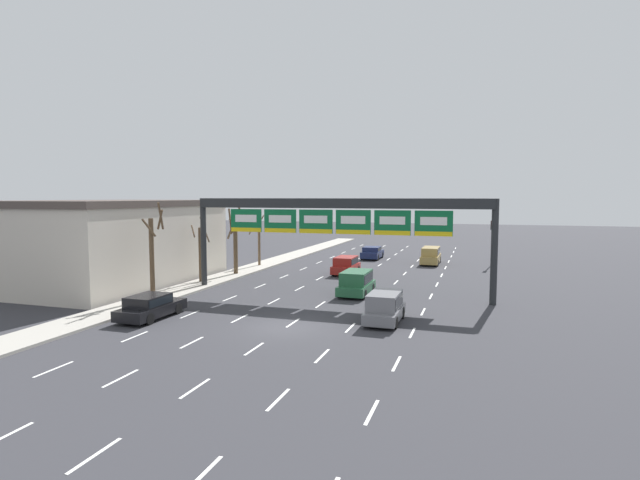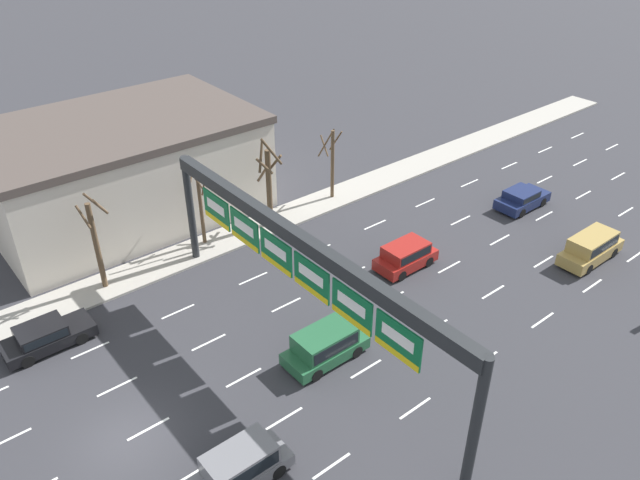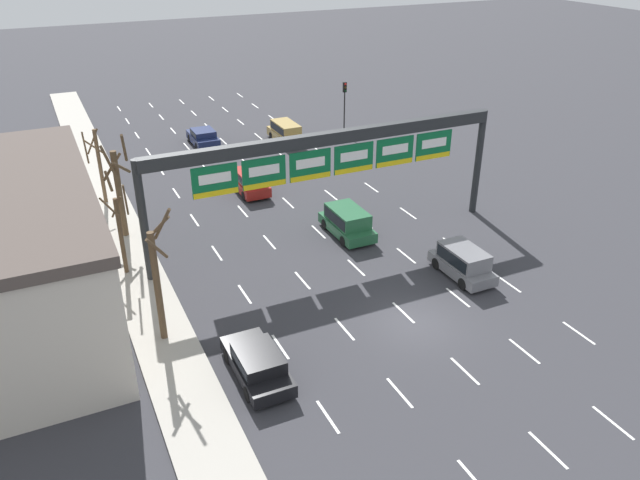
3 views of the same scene
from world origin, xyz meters
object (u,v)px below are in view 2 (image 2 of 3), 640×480
at_px(suv_red, 406,255).
at_px(car_navy, 522,198).
at_px(suv_grey, 241,465).
at_px(tree_bare_closest, 96,240).
at_px(tree_bare_third, 201,208).
at_px(tree_bare_second, 269,181).
at_px(tree_bare_furthest, 332,161).
at_px(suv_gold, 591,246).
at_px(sign_gantry, 298,254).
at_px(car_black, 45,335).
at_px(suv_green, 325,344).

bearing_deg(suv_red, car_navy, 90.45).
xyz_separation_m(suv_grey, tree_bare_closest, (-16.02, 1.08, 2.36)).
relative_size(car_navy, tree_bare_third, 0.79).
bearing_deg(suv_grey, suv_red, 112.12).
relative_size(car_navy, tree_bare_second, 0.64).
bearing_deg(tree_bare_third, suv_red, 39.06).
relative_size(tree_bare_closest, tree_bare_third, 1.23).
bearing_deg(tree_bare_furthest, car_navy, 44.77).
distance_m(suv_grey, tree_bare_third, 18.49).
relative_size(suv_gold, tree_bare_third, 0.90).
bearing_deg(sign_gantry, tree_bare_furthest, 134.29).
distance_m(suv_gold, tree_bare_furthest, 18.00).
xyz_separation_m(car_navy, suv_gold, (6.75, -2.44, 0.24)).
distance_m(car_black, tree_bare_closest, 5.88).
height_order(car_black, car_navy, car_navy).
xyz_separation_m(car_black, tree_bare_furthest, (-3.24, 21.75, 2.25)).
bearing_deg(tree_bare_third, tree_bare_furthest, 88.38).
distance_m(sign_gantry, suv_grey, 9.54).
distance_m(suv_red, suv_green, 9.52).
bearing_deg(car_black, suv_grey, 14.20).
bearing_deg(tree_bare_second, tree_bare_closest, -90.79).
distance_m(car_navy, suv_gold, 7.18).
xyz_separation_m(suv_green, tree_bare_third, (-13.22, 0.83, 1.73)).
height_order(car_navy, suv_gold, suv_gold).
xyz_separation_m(suv_gold, tree_bare_third, (-16.70, -17.60, 1.71)).
xyz_separation_m(sign_gantry, car_black, (-8.24, -9.98, -5.00)).
bearing_deg(tree_bare_second, suv_red, 20.35).
distance_m(suv_green, tree_bare_furthest, 17.28).
bearing_deg(suv_grey, tree_bare_second, 141.37).
relative_size(car_black, suv_grey, 1.11).
height_order(tree_bare_closest, tree_bare_second, tree_bare_second).
distance_m(car_black, tree_bare_furthest, 22.10).
bearing_deg(suv_red, tree_bare_third, -140.94).
bearing_deg(suv_grey, car_black, -165.80).
bearing_deg(tree_bare_furthest, tree_bare_second, -85.67).
xyz_separation_m(sign_gantry, suv_grey, (4.82, -6.68, -4.81)).
distance_m(suv_red, tree_bare_second, 10.22).
distance_m(suv_gold, suv_red, 11.57).
bearing_deg(sign_gantry, suv_grey, -54.18).
bearing_deg(tree_bare_second, sign_gantry, -28.51).
bearing_deg(suv_gold, suv_grey, -90.24).
relative_size(suv_grey, tree_bare_furthest, 0.79).
height_order(suv_red, tree_bare_furthest, tree_bare_furthest).
xyz_separation_m(suv_gold, tree_bare_furthest, (-16.40, -7.13, 2.01)).
xyz_separation_m(car_navy, tree_bare_third, (-9.94, -20.04, 1.95)).
height_order(suv_gold, tree_bare_third, tree_bare_third).
height_order(sign_gantry, suv_red, sign_gantry).
relative_size(sign_gantry, car_black, 4.86).
distance_m(suv_green, tree_bare_second, 13.86).
xyz_separation_m(suv_grey, suv_gold, (0.11, 25.58, 0.05)).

